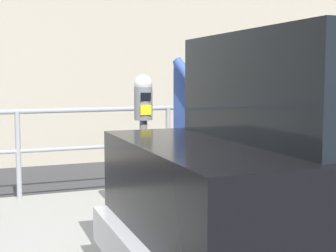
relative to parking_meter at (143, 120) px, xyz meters
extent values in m
cube|color=#9E9B93|center=(-0.04, 0.65, -1.09)|extent=(36.00, 2.24, 0.13)
cylinder|color=slate|center=(0.00, 0.00, -0.51)|extent=(0.07, 0.07, 1.02)
cylinder|color=slate|center=(0.00, 0.00, 0.14)|extent=(0.17, 0.17, 0.29)
sphere|color=silver|center=(0.00, 0.00, 0.32)|extent=(0.16, 0.16, 0.16)
cube|color=black|center=(-0.01, -0.09, 0.21)|extent=(0.09, 0.01, 0.07)
cube|color=yellow|center=(-0.01, -0.09, 0.09)|extent=(0.10, 0.01, 0.09)
cylinder|color=#1E233F|center=(0.73, 0.26, -0.59)|extent=(0.15, 0.15, 0.88)
cylinder|color=#1E233F|center=(0.54, 0.18, -0.59)|extent=(0.15, 0.15, 0.88)
cube|color=#2D478C|center=(0.64, 0.22, 0.18)|extent=(0.51, 0.39, 0.66)
sphere|color=tan|center=(0.64, 0.22, 0.63)|extent=(0.24, 0.24, 0.24)
cylinder|color=#2D478C|center=(0.89, 0.33, 0.20)|extent=(0.09, 0.09, 0.62)
cylinder|color=#2D478C|center=(0.46, -0.07, 0.30)|extent=(0.28, 0.48, 0.52)
cylinder|color=black|center=(0.11, -0.83, -0.85)|extent=(0.62, 0.21, 0.62)
cylinder|color=gray|center=(-0.04, 1.64, -0.01)|extent=(24.00, 0.06, 0.06)
cylinder|color=gray|center=(-0.04, 1.64, -0.47)|extent=(24.00, 0.05, 0.05)
cylinder|color=gray|center=(-0.96, 1.64, -0.52)|extent=(0.06, 0.06, 1.01)
cylinder|color=gray|center=(0.88, 1.64, -0.52)|extent=(0.06, 0.06, 1.01)
cylinder|color=gray|center=(2.73, 1.64, -0.52)|extent=(0.06, 0.06, 1.01)
cube|color=#ADA38E|center=(-0.04, 4.67, 0.62)|extent=(32.00, 0.50, 3.54)
camera|label=1|loc=(-1.40, -4.18, 0.39)|focal=52.63mm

